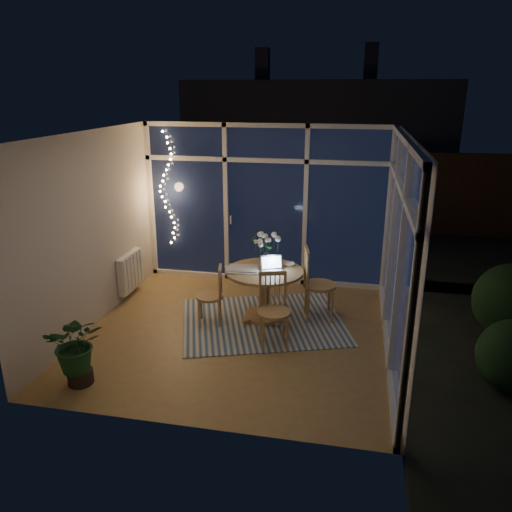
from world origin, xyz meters
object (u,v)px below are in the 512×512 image
dining_table (264,295)px  chair_front (274,311)px  potted_plant (77,353)px  chair_left (209,295)px  flower_vase (267,257)px  chair_right (320,284)px  laptop (273,264)px

dining_table → chair_front: bearing=-70.5°
dining_table → potted_plant: bearing=-130.2°
chair_left → flower_vase: flower_vase is taller
chair_left → flower_vase: (0.70, 0.54, 0.41)m
chair_left → chair_front: 1.06m
chair_right → flower_vase: (-0.76, 0.07, 0.31)m
laptop → dining_table: bearing=137.2°
laptop → potted_plant: laptop is taller
chair_left → chair_front: chair_front is taller
chair_left → dining_table: bearing=100.6°
chair_left → flower_vase: bearing=115.6°
potted_plant → dining_table: bearing=49.8°
chair_front → laptop: laptop is taller
chair_left → laptop: (0.84, 0.25, 0.42)m
flower_vase → potted_plant: size_ratio=0.28×
chair_right → chair_front: (-0.49, -0.90, -0.05)m
dining_table → laptop: laptop is taller
chair_front → chair_left: bearing=139.9°
chair_front → flower_vase: (-0.27, 0.96, 0.36)m
chair_left → chair_right: chair_right is taller
flower_vase → chair_front: bearing=-74.4°
dining_table → potted_plant: potted_plant is taller
laptop → chair_front: bearing=-102.8°
chair_front → laptop: bearing=84.4°
chair_right → laptop: (-0.62, -0.22, 0.32)m
dining_table → chair_left: 0.77m
dining_table → flower_vase: bearing=93.0°
chair_left → potted_plant: bearing=-41.9°
chair_left → flower_vase: 0.97m
chair_left → potted_plant: chair_left is taller
dining_table → chair_left: size_ratio=1.27×
dining_table → chair_right: size_ratio=1.02×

